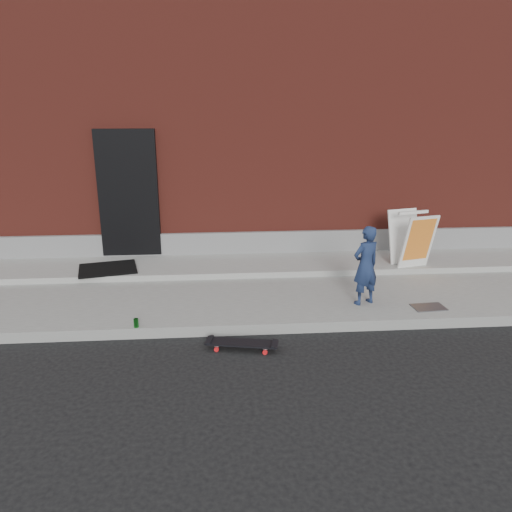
{
  "coord_description": "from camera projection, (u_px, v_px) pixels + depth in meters",
  "views": [
    {
      "loc": [
        -1.02,
        -5.99,
        2.96
      ],
      "look_at": [
        -0.49,
        0.8,
        0.85
      ],
      "focal_mm": 35.0,
      "sensor_mm": 36.0,
      "label": 1
    }
  ],
  "objects": [
    {
      "name": "doormat",
      "position": [
        108.0,
        269.0,
        8.43
      ],
      "size": [
        1.08,
        0.94,
        0.03
      ],
      "primitive_type": "cube",
      "rotation": [
        0.0,
        0.0,
        0.22
      ],
      "color": "black",
      "rests_on": "apron"
    },
    {
      "name": "apron",
      "position": [
        276.0,
        264.0,
        8.89
      ],
      "size": [
        20.0,
        1.2,
        0.1
      ],
      "primitive_type": "cube",
      "color": "gray",
      "rests_on": "sidewalk"
    },
    {
      "name": "building",
      "position": [
        256.0,
        121.0,
        12.58
      ],
      "size": [
        20.0,
        8.1,
        5.0
      ],
      "color": "maroon",
      "rests_on": "ground"
    },
    {
      "name": "sidewalk",
      "position": [
        283.0,
        288.0,
        8.07
      ],
      "size": [
        20.0,
        3.0,
        0.15
      ],
      "primitive_type": "cube",
      "color": "gray",
      "rests_on": "ground"
    },
    {
      "name": "soda_can",
      "position": [
        136.0,
        323.0,
        6.49
      ],
      "size": [
        0.08,
        0.08,
        0.12
      ],
      "primitive_type": "cylinder",
      "rotation": [
        0.0,
        0.0,
        -0.33
      ],
      "color": "#18781F",
      "rests_on": "sidewalk"
    },
    {
      "name": "utility_plate",
      "position": [
        429.0,
        307.0,
        7.12
      ],
      "size": [
        0.48,
        0.33,
        0.01
      ],
      "primitive_type": "cube",
      "rotation": [
        0.0,
        0.0,
        0.08
      ],
      "color": "#535358",
      "rests_on": "sidewalk"
    },
    {
      "name": "child",
      "position": [
        366.0,
        266.0,
        7.11
      ],
      "size": [
        0.5,
        0.42,
        1.16
      ],
      "primitive_type": "imported",
      "rotation": [
        0.0,
        0.0,
        3.54
      ],
      "color": "navy",
      "rests_on": "sidewalk"
    },
    {
      "name": "pizza_sign",
      "position": [
        412.0,
        239.0,
        8.52
      ],
      "size": [
        0.72,
        0.8,
        0.95
      ],
      "color": "white",
      "rests_on": "apron"
    },
    {
      "name": "skateboard",
      "position": [
        242.0,
        343.0,
        6.21
      ],
      "size": [
        0.9,
        0.4,
        0.1
      ],
      "color": "red",
      "rests_on": "ground"
    },
    {
      "name": "ground",
      "position": [
        297.0,
        334.0,
        6.66
      ],
      "size": [
        80.0,
        80.0,
        0.0
      ],
      "primitive_type": "plane",
      "color": "black",
      "rests_on": "ground"
    }
  ]
}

